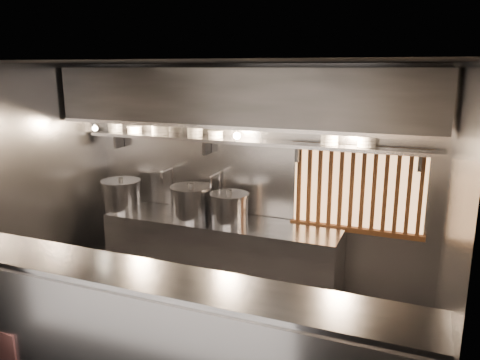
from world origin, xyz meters
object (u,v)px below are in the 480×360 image
Objects in this scene: stock_pot_left at (121,195)px; stock_pot_right at (191,202)px; heat_lamp at (94,123)px; stock_pot_mid at (229,208)px; pendant_bulb at (237,136)px.

stock_pot_right is at bearing 1.66° from stock_pot_left.
heat_lamp is 2.01m from stock_pot_mid.
heat_lamp reaches higher than stock_pot_mid.
stock_pot_right is (1.04, 0.03, 0.01)m from stock_pot_left.
stock_pot_left is 0.86× the size of stock_pot_right.
stock_pot_mid is at bearing 0.91° from stock_pot_left.
stock_pot_mid is at bearing -127.63° from pendant_bulb.
stock_pot_left is 1.04m from stock_pot_right.
stock_pot_right reaches higher than stock_pot_left.
stock_pot_right is at bearing -172.04° from pendant_bulb.
pendant_bulb reaches higher than stock_pot_right.
pendant_bulb reaches higher than stock_pot_left.
stock_pot_mid is at bearing -0.56° from stock_pot_right.
stock_pot_right is (1.21, 0.27, -0.96)m from heat_lamp.
heat_lamp is at bearing -126.07° from stock_pot_left.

